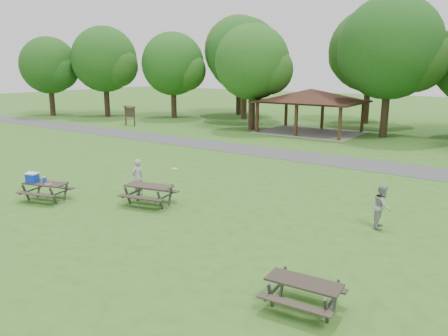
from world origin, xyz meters
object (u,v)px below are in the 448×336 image
picnic_table_middle (149,190)px  frisbee_catcher (382,206)px  frisbee_thrower (138,177)px  picnic_table_near (41,184)px

picnic_table_middle → frisbee_catcher: frisbee_catcher is taller
frisbee_thrower → frisbee_catcher: size_ratio=1.05×
picnic_table_near → frisbee_thrower: (2.83, 2.90, 0.09)m
picnic_table_near → frisbee_thrower: frisbee_thrower is taller
picnic_table_near → picnic_table_middle: picnic_table_near is taller
frisbee_catcher → frisbee_thrower: bearing=93.0°
frisbee_catcher → picnic_table_middle: bearing=99.1°
picnic_table_near → frisbee_thrower: bearing=45.7°
picnic_table_middle → frisbee_thrower: 1.55m
picnic_table_middle → frisbee_thrower: frisbee_thrower is taller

